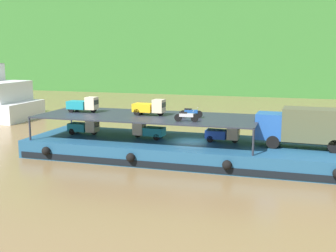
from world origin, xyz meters
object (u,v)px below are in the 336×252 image
Objects in this scene: mini_truck_lower_aft at (148,130)px; motorcycle_upper_port at (186,116)px; mini_truck_lower_mid at (223,134)px; mini_truck_upper_mid at (150,107)px; mini_truck_upper_stern at (83,104)px; cargo_barge at (190,150)px; covered_lorry at (304,126)px; motorcycle_upper_centre at (191,112)px; mini_truck_lower_stern at (84,127)px.

motorcycle_upper_port reaches higher than mini_truck_lower_aft.
mini_truck_upper_mid is (-6.31, -0.26, 2.00)m from mini_truck_lower_mid.
mini_truck_upper_mid is (6.33, -0.06, 0.00)m from mini_truck_upper_stern.
cargo_barge is 9.99× the size of mini_truck_upper_mid.
mini_truck_upper_mid reaches higher than cargo_barge.
covered_lorry reaches higher than motorcycle_upper_port.
covered_lorry reaches higher than mini_truck_lower_mid.
cargo_barge is 3.51× the size of covered_lorry.
mini_truck_upper_stern is 1.44× the size of motorcycle_upper_port.
covered_lorry is at bearing 1.44° from motorcycle_upper_centre.
mini_truck_upper_stern is at bearing 123.01° from mini_truck_lower_stern.
mini_truck_lower_aft is 4.18m from motorcycle_upper_centre.
mini_truck_lower_stern is at bearing 179.97° from covered_lorry.
mini_truck_lower_stern is 10.49m from motorcycle_upper_port.
mini_truck_upper_stern reaches higher than motorcycle_upper_port.
mini_truck_lower_stern is 1.01× the size of mini_truck_upper_stern.
mini_truck_upper_mid is at bearing 50.77° from mini_truck_lower_aft.
mini_truck_lower_mid is at bearing 1.51° from mini_truck_lower_stern.
mini_truck_upper_mid is (-3.69, 0.33, 3.44)m from cargo_barge.
motorcycle_upper_port is at bearing -132.81° from mini_truck_lower_mid.
mini_truck_lower_aft is at bearing -1.61° from mini_truck_upper_stern.
motorcycle_upper_centre is at bearing -167.84° from mini_truck_lower_mid.
mini_truck_lower_aft is 2.01m from mini_truck_upper_mid.
mini_truck_lower_stern is at bearing 178.66° from motorcycle_upper_centre.
mini_truck_upper_mid is (-12.63, 0.08, 1.00)m from covered_lorry.
cargo_barge is at bearing -2.23° from mini_truck_upper_stern.
mini_truck_upper_mid is at bearing 147.81° from motorcycle_upper_port.
motorcycle_upper_port is at bearing -85.92° from cargo_barge.
mini_truck_upper_mid is at bearing 0.69° from mini_truck_lower_stern.
motorcycle_upper_port is 1.00× the size of motorcycle_upper_centre.
mini_truck_lower_aft is (6.15, -0.04, 0.00)m from mini_truck_lower_stern.
mini_truck_upper_stern is at bearing 177.92° from motorcycle_upper_centre.
mini_truck_lower_aft is at bearing -0.40° from mini_truck_lower_stern.
mini_truck_lower_mid is at bearing 3.34° from mini_truck_lower_aft.
cargo_barge is 14.65× the size of motorcycle_upper_port.
mini_truck_lower_stern is 10.10m from motorcycle_upper_centre.
covered_lorry is at bearing -0.38° from mini_truck_upper_mid.
cargo_barge is at bearing -3.25° from mini_truck_lower_aft.
covered_lorry is (8.95, 0.25, 2.44)m from cargo_barge.
motorcycle_upper_port reaches higher than mini_truck_lower_stern.
mini_truck_lower_mid is 3.19m from motorcycle_upper_centre.
mini_truck_upper_stern is (-18.96, 0.14, 1.00)m from covered_lorry.
mini_truck_lower_stern reaches higher than cargo_barge.
covered_lorry is 2.84× the size of mini_truck_upper_mid.
covered_lorry is 4.17× the size of motorcycle_upper_centre.
covered_lorry is 9.13m from motorcycle_upper_port.
mini_truck_upper_stern is at bearing 166.33° from motorcycle_upper_port.
mini_truck_lower_mid is (6.41, 0.37, 0.00)m from mini_truck_lower_aft.
mini_truck_lower_mid is at bearing 12.64° from cargo_barge.
mini_truck_lower_aft is 1.47× the size of motorcycle_upper_centre.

